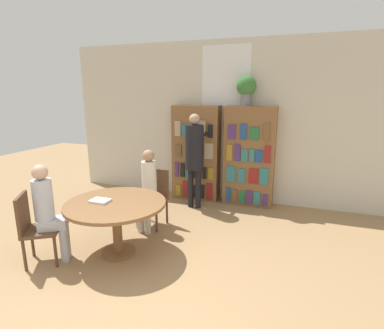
# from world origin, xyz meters

# --- Properties ---
(ground_plane) EXTENTS (16.00, 16.00, 0.00)m
(ground_plane) POSITION_xyz_m (0.00, 0.00, 0.00)
(ground_plane) COLOR #9E7A51
(wall_back) EXTENTS (6.40, 0.07, 3.00)m
(wall_back) POSITION_xyz_m (0.00, 3.65, 1.51)
(wall_back) COLOR beige
(wall_back) RESTS_ON ground_plane
(bookshelf_left) EXTENTS (0.91, 0.34, 1.83)m
(bookshelf_left) POSITION_xyz_m (-0.51, 3.46, 0.91)
(bookshelf_left) COLOR brown
(bookshelf_left) RESTS_ON ground_plane
(bookshelf_right) EXTENTS (0.91, 0.34, 1.83)m
(bookshelf_right) POSITION_xyz_m (0.51, 3.46, 0.91)
(bookshelf_right) COLOR brown
(bookshelf_right) RESTS_ON ground_plane
(flower_vase) EXTENTS (0.35, 0.35, 0.52)m
(flower_vase) POSITION_xyz_m (0.41, 3.46, 2.14)
(flower_vase) COLOR slate
(flower_vase) RESTS_ON bookshelf_right
(reading_table) EXTENTS (1.27, 1.27, 0.71)m
(reading_table) POSITION_xyz_m (-0.79, 1.09, 0.60)
(reading_table) COLOR brown
(reading_table) RESTS_ON ground_plane
(chair_near_camera) EXTENTS (0.55, 0.55, 0.89)m
(chair_near_camera) POSITION_xyz_m (-1.61, 0.57, 0.50)
(chair_near_camera) COLOR brown
(chair_near_camera) RESTS_ON ground_plane
(chair_left_side) EXTENTS (0.42, 0.42, 0.89)m
(chair_left_side) POSITION_xyz_m (-0.74, 2.06, 0.50)
(chair_left_side) COLOR brown
(chair_left_side) RESTS_ON ground_plane
(seated_reader_left) EXTENTS (0.24, 0.36, 1.24)m
(seated_reader_left) POSITION_xyz_m (-0.75, 1.88, 0.69)
(seated_reader_left) COLOR beige
(seated_reader_left) RESTS_ON ground_plane
(seated_reader_right) EXTENTS (0.39, 0.36, 1.24)m
(seated_reader_right) POSITION_xyz_m (-1.46, 0.67, 0.69)
(seated_reader_right) COLOR #B2B7C6
(seated_reader_right) RESTS_ON ground_plane
(librarian_standing) EXTENTS (0.32, 0.59, 1.71)m
(librarian_standing) POSITION_xyz_m (-0.37, 2.96, 1.05)
(librarian_standing) COLOR black
(librarian_standing) RESTS_ON ground_plane
(open_book_on_table) EXTENTS (0.24, 0.18, 0.03)m
(open_book_on_table) POSITION_xyz_m (-0.98, 1.03, 0.72)
(open_book_on_table) COLOR silver
(open_book_on_table) RESTS_ON reading_table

